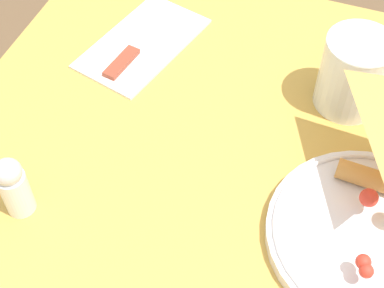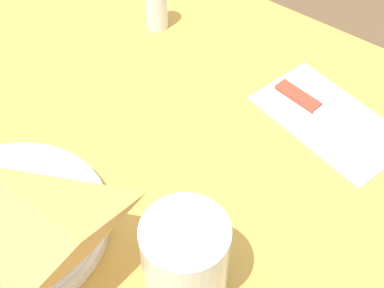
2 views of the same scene
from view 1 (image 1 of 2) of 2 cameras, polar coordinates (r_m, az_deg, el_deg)
plate_pizza at (r=0.68m, az=16.94°, el=-8.37°), size 0.23×0.23×0.06m
milk_glass at (r=0.78m, az=15.31°, el=6.37°), size 0.09×0.09×0.10m
napkin_folded at (r=0.87m, az=-4.80°, el=9.72°), size 0.22×0.16×0.00m
butter_knife at (r=0.86m, az=-5.12°, el=9.64°), size 0.18×0.05×0.01m
salt_shaker at (r=0.68m, az=-16.92°, el=-3.92°), size 0.03×0.03×0.08m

